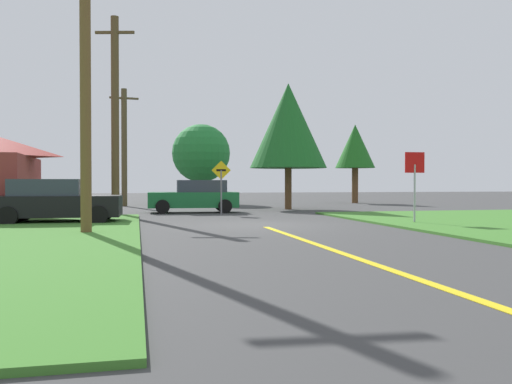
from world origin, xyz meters
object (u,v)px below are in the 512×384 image
Objects in this scene: utility_pole_mid at (115,114)px; utility_pole_near at (85,70)px; utility_pole_far at (124,146)px; direction_sign at (221,181)px; oak_tree_right at (355,147)px; parked_car_near_building at (56,201)px; stop_sign at (415,174)px; pine_tree_center at (201,153)px; car_approaching_junction at (195,196)px; oak_tree_left at (288,126)px.

utility_pole_near is at bearing -92.78° from utility_pole_mid.
utility_pole_far is at bearing 88.84° from utility_pole_mid.
oak_tree_right reaches higher than direction_sign.
utility_pole_near is 1.24× the size of utility_pole_far.
parked_car_near_building is at bearing -111.92° from utility_pole_mid.
pine_tree_center reaches higher than stop_sign.
utility_pole_near reaches higher than stop_sign.
car_approaching_junction is 0.64× the size of oak_tree_left.
car_approaching_junction is 0.61× the size of utility_pole_far.
direction_sign is (6.78, 4.34, 0.77)m from parked_car_near_building.
car_approaching_junction is at bearing 68.24° from utility_pole_near.
direction_sign is (-5.83, 7.50, -0.24)m from stop_sign.
utility_pole_far is (2.12, 14.21, 2.99)m from parked_car_near_building.
car_approaching_junction is 0.80× the size of pine_tree_center.
stop_sign is 1.02× the size of direction_sign.
oak_tree_left is (4.38, 3.82, 3.10)m from direction_sign.
utility_pole_near is (1.47, -4.60, 3.90)m from parked_car_near_building.
utility_pole_mid is 3.60× the size of direction_sign.
utility_pole_far reaches higher than parked_car_near_building.
oak_tree_left is (5.42, 2.07, 3.86)m from car_approaching_junction.
pine_tree_center is (-5.26, 20.39, 1.75)m from stop_sign.
utility_pole_mid is 1.62× the size of pine_tree_center.
utility_pole_near is 1.31× the size of oak_tree_left.
car_approaching_junction is 12.17m from utility_pole_near.
utility_pole_far is (-10.49, 17.37, 1.98)m from stop_sign.
car_approaching_junction is 16.42m from oak_tree_right.
utility_pole_far is at bearing 115.28° from direction_sign.
stop_sign is 13.04m from parked_car_near_building.
oak_tree_left is at bearing 52.80° from utility_pole_near.
stop_sign is at bearing -82.71° from oak_tree_left.
utility_pole_far is at bearing -63.11° from car_approaching_junction.
utility_pole_mid is (0.46, 9.41, -0.08)m from utility_pole_near.
stop_sign is 0.37× the size of oak_tree_left.
parked_car_near_building is (-12.61, 3.16, -1.01)m from stop_sign.
oak_tree_right is at bearing 43.28° from parked_car_near_building.
stop_sign is at bearing -75.53° from pine_tree_center.
utility_pole_far is 6.04m from pine_tree_center.
parked_car_near_building is at bearing 49.51° from car_approaching_junction.
pine_tree_center is at bearing 69.39° from parked_car_near_building.
car_approaching_junction is 9.37m from utility_pole_far.
stop_sign is at bearing 129.37° from car_approaching_junction.
pine_tree_center is (-3.81, 9.06, -1.10)m from oak_tree_left.
oak_tree_left reaches higher than car_approaching_junction.
oak_tree_right is (18.48, 15.93, 3.30)m from parked_car_near_building.
direction_sign reaches higher than car_approaching_junction.
oak_tree_left reaches higher than parked_car_near_building.
utility_pole_mid reaches higher than direction_sign.
utility_pole_near reaches higher than parked_car_near_building.
utility_pole_far is (0.19, 9.41, -0.84)m from utility_pole_mid.
oak_tree_right is at bearing -104.92° from stop_sign.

